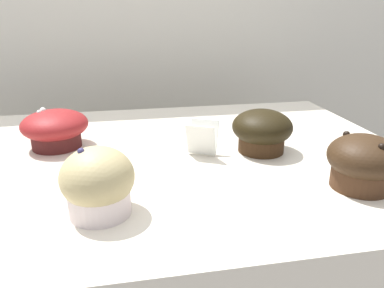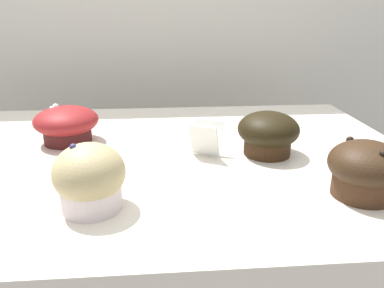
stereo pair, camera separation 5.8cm
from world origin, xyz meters
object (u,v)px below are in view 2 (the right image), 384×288
Objects in this scene: muffin_back_left at (268,133)px; muffin_back_right at (366,169)px; muffin_front_center at (67,124)px; muffin_front_left at (90,179)px.

muffin_back_left is 0.19m from muffin_back_right.
muffin_back_left reaches higher than muffin_front_center.
muffin_front_center is 0.28m from muffin_front_left.
muffin_front_left is at bearing -148.74° from muffin_back_left.
muffin_front_left is (-0.28, -0.17, 0.00)m from muffin_back_left.
muffin_back_right is (0.09, -0.16, 0.00)m from muffin_back_left.
muffin_front_left is at bearing -71.17° from muffin_front_center.
muffin_back_right is at bearing -61.27° from muffin_back_left.
muffin_back_right is (0.46, -0.26, 0.00)m from muffin_front_center.
muffin_front_center is 0.52m from muffin_back_right.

